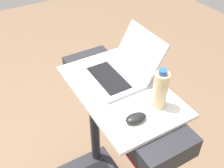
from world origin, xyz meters
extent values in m
cylinder|color=#28282D|center=(-0.34, 0.70, 0.57)|extent=(0.07, 0.07, 0.84)
cube|color=#28282D|center=(0.00, 0.70, 1.05)|extent=(0.90, 0.28, 0.11)
cube|color=#0C3F19|center=(0.00, 0.56, 1.05)|extent=(0.24, 0.01, 0.06)
cube|color=maroon|center=(0.00, 0.56, 1.00)|extent=(0.81, 0.00, 0.02)
cube|color=white|center=(0.00, 0.70, 1.11)|extent=(0.69, 0.43, 0.02)
cube|color=#B7B7BC|center=(-0.09, 0.70, 1.13)|extent=(0.32, 0.23, 0.02)
cube|color=black|center=(-0.09, 0.68, 1.14)|extent=(0.26, 0.13, 0.00)
cube|color=#B7B7BC|center=(-0.09, 0.87, 1.24)|extent=(0.32, 0.12, 0.21)
cube|color=white|center=(-0.09, 0.87, 1.25)|extent=(0.28, 0.10, 0.18)
ellipsoid|color=black|center=(0.23, 0.64, 1.14)|extent=(0.07, 0.10, 0.03)
cylinder|color=beige|center=(0.19, 0.79, 1.22)|extent=(0.07, 0.07, 0.18)
cylinder|color=#2659A5|center=(0.19, 0.79, 1.32)|extent=(0.04, 0.04, 0.02)
camera|label=1|loc=(0.90, 0.13, 2.02)|focal=43.58mm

